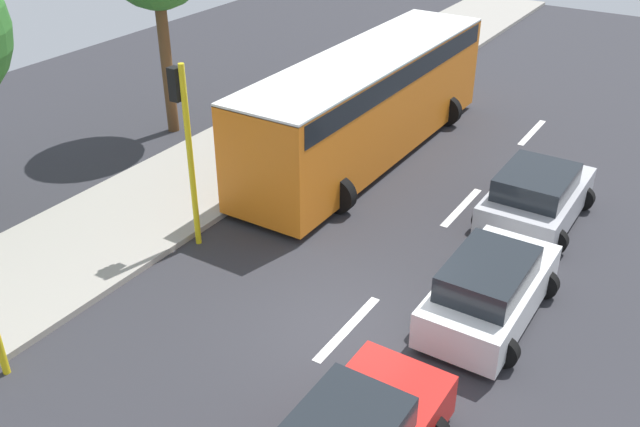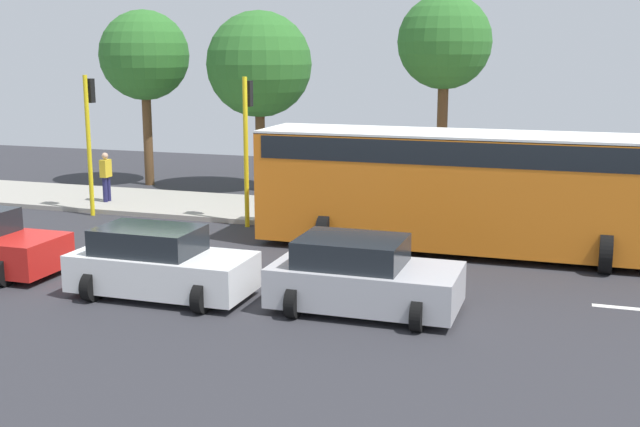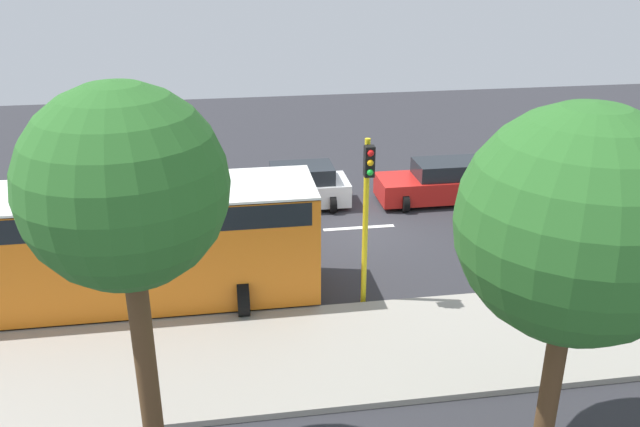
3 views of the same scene
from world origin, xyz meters
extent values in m
cube|color=#2D2D33|center=(0.00, 0.00, -0.05)|extent=(40.00, 60.00, 0.10)
cube|color=#9E998E|center=(7.00, 0.00, 0.07)|extent=(4.00, 60.00, 0.15)
cube|color=white|center=(0.00, -12.00, 0.01)|extent=(0.20, 2.40, 0.01)
cube|color=white|center=(0.00, -6.00, 0.01)|extent=(0.20, 2.40, 0.01)
cube|color=white|center=(0.00, 0.00, 0.01)|extent=(0.20, 2.40, 0.01)
cube|color=#B7B7BC|center=(-1.82, -6.36, 0.56)|extent=(1.95, 3.81, 0.80)
cube|color=#1E2328|center=(-1.82, -6.06, 1.24)|extent=(1.64, 2.13, 0.56)
cylinder|color=black|center=(-0.95, -7.62, 0.32)|extent=(0.64, 0.22, 0.64)
cylinder|color=black|center=(-2.68, -7.62, 0.32)|extent=(0.64, 0.22, 0.64)
cylinder|color=black|center=(-0.95, -5.10, 0.32)|extent=(0.64, 0.22, 0.64)
cylinder|color=black|center=(-2.68, -5.10, 0.32)|extent=(0.64, 0.22, 0.64)
cube|color=white|center=(-2.24, -1.93, 0.56)|extent=(1.73, 3.92, 0.80)
cube|color=#1E2328|center=(-2.24, -1.61, 1.24)|extent=(1.46, 2.19, 0.56)
cylinder|color=black|center=(-1.49, -3.22, 0.32)|extent=(0.64, 0.22, 0.64)
cylinder|color=black|center=(-3.00, -3.22, 0.32)|extent=(0.64, 0.22, 0.64)
cylinder|color=black|center=(-1.49, -0.63, 0.32)|extent=(0.64, 0.22, 0.64)
cylinder|color=black|center=(-3.00, -0.63, 0.32)|extent=(0.64, 0.22, 0.64)
cylinder|color=black|center=(-1.16, 1.89, 0.32)|extent=(0.64, 0.22, 0.64)
cube|color=orange|center=(3.79, -7.58, 1.65)|extent=(2.50, 11.00, 2.90)
cube|color=black|center=(3.79, -7.58, 2.75)|extent=(2.52, 10.56, 0.60)
cube|color=white|center=(3.79, -7.58, 3.12)|extent=(2.50, 11.00, 0.08)
cylinder|color=black|center=(2.69, -4.06, 0.50)|extent=(1.00, 0.30, 1.00)
cylinder|color=black|center=(4.89, -4.06, 0.50)|extent=(1.00, 0.30, 1.00)
cylinder|color=black|center=(2.69, -11.10, 0.50)|extent=(1.00, 0.30, 1.00)
cylinder|color=black|center=(4.89, -11.10, 0.50)|extent=(1.00, 0.30, 1.00)
cylinder|color=yellow|center=(4.75, -0.90, 2.25)|extent=(0.14, 0.14, 4.50)
cube|color=black|center=(4.97, -0.90, 4.00)|extent=(0.24, 0.24, 0.76)
sphere|color=red|center=(5.09, -0.90, 4.24)|extent=(0.16, 0.16, 0.16)
sphere|color=#F2A50C|center=(5.09, -0.90, 4.00)|extent=(0.16, 0.16, 0.16)
sphere|color=green|center=(5.09, -0.90, 3.76)|extent=(0.16, 0.16, 0.16)
cylinder|color=brown|center=(10.11, -5.85, 2.22)|extent=(0.36, 0.36, 4.43)
camera|label=1|loc=(-5.56, 9.83, 9.11)|focal=39.46mm
camera|label=2|loc=(-16.96, -10.34, 5.26)|focal=44.65mm
camera|label=3|loc=(19.65, -4.39, 8.96)|focal=37.09mm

